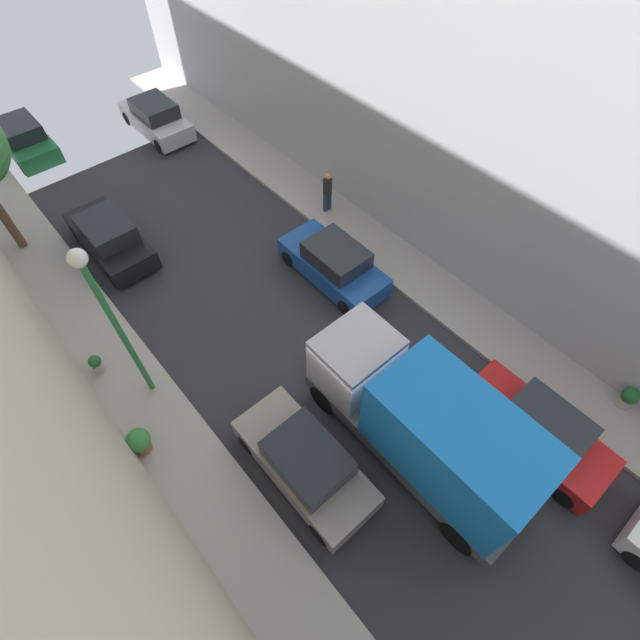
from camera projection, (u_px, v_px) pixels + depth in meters
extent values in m
plane|color=#2D2D33|center=(351.00, 389.00, 14.62)|extent=(32.00, 32.00, 0.00)
cube|color=#A8A399|center=(214.00, 497.00, 12.59)|extent=(2.00, 44.00, 0.15)
cube|color=#A8A399|center=(455.00, 305.00, 16.53)|extent=(2.00, 44.00, 0.15)
cube|color=gray|center=(305.00, 464.00, 12.66)|extent=(1.76, 4.20, 0.76)
cube|color=#1E2328|center=(308.00, 458.00, 12.03)|extent=(1.56, 2.10, 0.64)
cylinder|color=black|center=(248.00, 443.00, 13.23)|extent=(0.22, 0.64, 0.64)
cylinder|color=black|center=(291.00, 410.00, 13.85)|extent=(0.22, 0.64, 0.64)
cylinder|color=black|center=(321.00, 533.00, 11.83)|extent=(0.22, 0.64, 0.64)
cylinder|color=black|center=(365.00, 491.00, 12.44)|extent=(0.22, 0.64, 0.64)
cube|color=black|center=(111.00, 240.00, 17.79)|extent=(1.76, 4.20, 0.76)
cube|color=#1E2328|center=(106.00, 228.00, 17.16)|extent=(1.56, 2.10, 0.64)
cylinder|color=black|center=(76.00, 233.00, 18.37)|extent=(0.22, 0.64, 0.64)
cylinder|color=black|center=(114.00, 215.00, 18.98)|extent=(0.22, 0.64, 0.64)
cylinder|color=black|center=(113.00, 278.00, 16.96)|extent=(0.22, 0.64, 0.64)
cylinder|color=black|center=(152.00, 257.00, 17.58)|extent=(0.22, 0.64, 0.64)
cube|color=#1E6638|center=(26.00, 142.00, 21.68)|extent=(1.76, 4.20, 0.76)
cube|color=#1E2328|center=(19.00, 129.00, 21.05)|extent=(1.56, 2.10, 0.64)
cylinder|color=black|center=(32.00, 126.00, 22.87)|extent=(0.22, 0.64, 0.64)
cylinder|color=black|center=(24.00, 168.00, 20.85)|extent=(0.22, 0.64, 0.64)
cylinder|color=black|center=(58.00, 155.00, 21.47)|extent=(0.22, 0.64, 0.64)
cylinder|color=black|center=(637.00, 559.00, 11.47)|extent=(0.22, 0.64, 0.64)
cube|color=red|center=(533.00, 432.00, 13.20)|extent=(1.76, 4.20, 0.76)
cube|color=#1E2328|center=(548.00, 425.00, 12.57)|extent=(1.56, 2.10, 0.64)
cylinder|color=black|center=(469.00, 414.00, 13.78)|extent=(0.22, 0.64, 0.64)
cylinder|color=black|center=(501.00, 383.00, 14.39)|extent=(0.22, 0.64, 0.64)
cylinder|color=black|center=(564.00, 496.00, 12.37)|extent=(0.22, 0.64, 0.64)
cylinder|color=black|center=(595.00, 458.00, 12.99)|extent=(0.22, 0.64, 0.64)
cube|color=#194799|center=(333.00, 267.00, 16.98)|extent=(1.76, 4.20, 0.76)
cube|color=#1E2328|center=(336.00, 255.00, 16.35)|extent=(1.56, 2.10, 0.64)
cylinder|color=black|center=(289.00, 258.00, 17.56)|extent=(0.22, 0.64, 0.64)
cylinder|color=black|center=(321.00, 239.00, 18.17)|extent=(0.22, 0.64, 0.64)
cylinder|color=black|center=(346.00, 307.00, 16.15)|extent=(0.22, 0.64, 0.64)
cylinder|color=black|center=(379.00, 285.00, 16.77)|extent=(0.22, 0.64, 0.64)
cube|color=silver|center=(157.00, 121.00, 22.72)|extent=(1.76, 4.20, 0.76)
cube|color=#1E2328|center=(154.00, 108.00, 22.09)|extent=(1.56, 2.10, 0.64)
cylinder|color=black|center=(128.00, 118.00, 23.30)|extent=(0.22, 0.64, 0.64)
cylinder|color=black|center=(156.00, 107.00, 23.91)|extent=(0.22, 0.64, 0.64)
cylinder|color=black|center=(160.00, 146.00, 21.89)|extent=(0.22, 0.64, 0.64)
cylinder|color=black|center=(189.00, 133.00, 22.51)|extent=(0.22, 0.64, 0.64)
cube|color=#4C4C51|center=(414.00, 437.00, 12.92)|extent=(2.20, 6.60, 0.50)
cube|color=#B7B7BC|center=(356.00, 359.00, 13.13)|extent=(2.10, 1.80, 1.70)
cube|color=blue|center=(455.00, 442.00, 11.31)|extent=(2.24, 4.20, 2.40)
cylinder|color=black|center=(324.00, 398.00, 13.91)|extent=(0.30, 0.96, 0.96)
cylinder|color=black|center=(372.00, 360.00, 14.68)|extent=(0.30, 0.96, 0.96)
cylinder|color=black|center=(458.00, 535.00, 11.65)|extent=(0.30, 0.96, 0.96)
cylinder|color=black|center=(506.00, 483.00, 12.42)|extent=(0.30, 0.96, 0.96)
cylinder|color=#2D334C|center=(325.00, 202.00, 19.09)|extent=(0.18, 0.18, 0.82)
cylinder|color=#2D334C|center=(329.00, 200.00, 19.18)|extent=(0.18, 0.18, 0.82)
cylinder|color=#262626|center=(328.00, 186.00, 18.55)|extent=(0.36, 0.36, 0.64)
sphere|color=tan|center=(328.00, 177.00, 18.18)|extent=(0.24, 0.24, 0.24)
cylinder|color=brown|center=(2.00, 214.00, 16.95)|extent=(0.31, 0.31, 3.12)
cylinder|color=#B2A899|center=(98.00, 367.00, 14.74)|extent=(0.34, 0.34, 0.33)
sphere|color=#23602D|center=(95.00, 361.00, 14.49)|extent=(0.38, 0.38, 0.38)
cylinder|color=brown|center=(143.00, 446.00, 13.20)|extent=(0.46, 0.46, 0.30)
sphere|color=#38843D|center=(138.00, 440.00, 12.87)|extent=(0.67, 0.67, 0.67)
cylinder|color=#B2A899|center=(624.00, 401.00, 14.03)|extent=(0.43, 0.43, 0.32)
sphere|color=#23602D|center=(631.00, 395.00, 13.75)|extent=(0.48, 0.48, 0.48)
cylinder|color=#26723F|center=(123.00, 337.00, 12.34)|extent=(0.16, 0.16, 5.39)
sphere|color=white|center=(77.00, 258.00, 10.01)|extent=(0.44, 0.44, 0.44)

